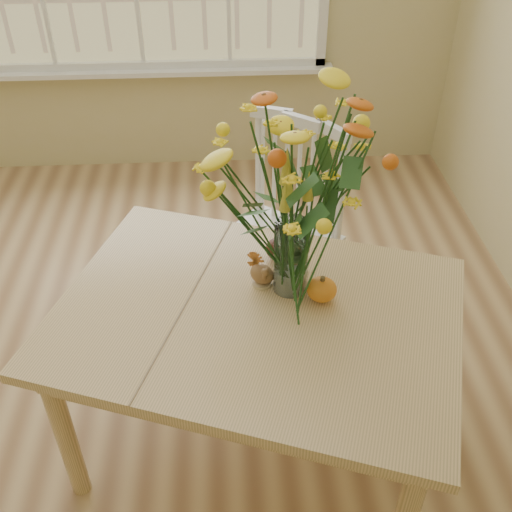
{
  "coord_description": "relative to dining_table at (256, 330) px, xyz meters",
  "views": [
    {
      "loc": [
        0.49,
        -1.58,
        2.11
      ],
      "look_at": [
        0.58,
        -0.09,
        0.94
      ],
      "focal_mm": 42.0,
      "sensor_mm": 36.0,
      "label": 1
    }
  ],
  "objects": [
    {
      "name": "floor",
      "position": [
        -0.58,
        0.11,
        -0.63
      ],
      "size": [
        4.0,
        4.5,
        0.01
      ],
      "primitive_type": "cube",
      "color": "#956C48",
      "rests_on": "ground"
    },
    {
      "name": "dining_table",
      "position": [
        0.0,
        0.0,
        0.0
      ],
      "size": [
        1.59,
        1.35,
        0.72
      ],
      "rotation": [
        0.0,
        0.0,
        -0.34
      ],
      "color": "tan",
      "rests_on": "floor"
    },
    {
      "name": "windsor_chair",
      "position": [
        0.17,
        0.72,
        -0.06
      ],
      "size": [
        0.65,
        0.65,
        1.02
      ],
      "rotation": [
        0.0,
        0.0,
        -0.67
      ],
      "color": "white",
      "rests_on": "floor"
    },
    {
      "name": "flower_vase",
      "position": [
        0.13,
        0.11,
        0.5
      ],
      "size": [
        0.57,
        0.57,
        0.68
      ],
      "color": "white",
      "rests_on": "dining_table"
    },
    {
      "name": "pumpkin",
      "position": [
        0.23,
        0.05,
        0.13
      ],
      "size": [
        0.1,
        0.1,
        0.08
      ],
      "primitive_type": "ellipsoid",
      "color": "orange",
      "rests_on": "dining_table"
    },
    {
      "name": "turkey_figurine",
      "position": [
        0.03,
        0.14,
        0.14
      ],
      "size": [
        0.11,
        0.11,
        0.11
      ],
      "rotation": [
        0.0,
        0.0,
        -0.66
      ],
      "color": "#CCB78C",
      "rests_on": "dining_table"
    },
    {
      "name": "dark_gourd",
      "position": [
        0.1,
        0.28,
        0.13
      ],
      "size": [
        0.12,
        0.09,
        0.08
      ],
      "color": "#38160F",
      "rests_on": "dining_table"
    }
  ]
}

